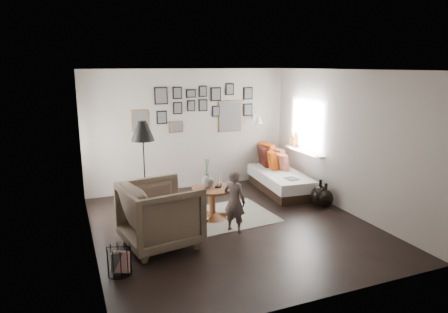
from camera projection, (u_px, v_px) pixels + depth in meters
name	position (u px, v px, depth m)	size (l,w,h in m)	color
ground	(232.00, 226.00, 6.80)	(4.80, 4.80, 0.00)	black
wall_back	(189.00, 130.00, 8.68)	(4.50, 4.50, 0.00)	gray
wall_front	(320.00, 194.00, 4.34)	(4.50, 4.50, 0.00)	gray
wall_left	(88.00, 164.00, 5.69)	(4.80, 4.80, 0.00)	gray
wall_right	(345.00, 142.00, 7.33)	(4.80, 4.80, 0.00)	gray
ceiling	(233.00, 70.00, 6.22)	(4.80, 4.80, 0.00)	white
door_left	(85.00, 162.00, 6.83)	(0.00, 2.14, 2.14)	white
window_right	(301.00, 148.00, 8.60)	(0.15, 1.32, 1.30)	white
gallery_wall	(202.00, 109.00, 8.67)	(2.74, 0.03, 1.08)	brown
wall_sconce	(258.00, 120.00, 8.97)	(0.18, 0.36, 0.16)	white
rug	(218.00, 217.00, 7.15)	(1.95, 1.36, 0.01)	silver
pedestal_table	(212.00, 204.00, 7.07)	(0.73, 0.73, 0.57)	brown
vase	(207.00, 179.00, 6.95)	(0.21, 0.21, 0.52)	black
candles	(218.00, 180.00, 7.01)	(0.12, 0.12, 0.27)	black
daybed	(278.00, 177.00, 8.68)	(0.97, 1.97, 0.92)	black
magazine_on_daybed	(292.00, 179.00, 8.05)	(0.21, 0.28, 0.02)	black
armchair	(160.00, 214.00, 5.97)	(1.04, 1.07, 0.98)	brown
armchair_cushion	(162.00, 214.00, 6.03)	(0.44, 0.44, 0.11)	silver
floor_lamp	(143.00, 135.00, 6.91)	(0.41, 0.41, 1.74)	black
magazine_basket	(119.00, 260.00, 5.20)	(0.38, 0.38, 0.38)	black
demijohn_large	(320.00, 196.00, 7.71)	(0.35, 0.35, 0.53)	black
demijohn_small	(325.00, 199.00, 7.63)	(0.31, 0.31, 0.48)	black
child	(235.00, 201.00, 6.46)	(0.38, 0.25, 1.04)	#544342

